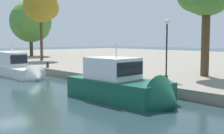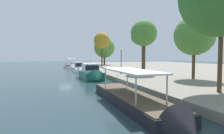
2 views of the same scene
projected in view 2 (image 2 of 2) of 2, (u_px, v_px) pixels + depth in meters
The scene contains 13 objects.
ground_plane at pixel (66, 75), 38.35m from camera, with size 220.00×220.00×0.00m, color #23383D.
dock_promenade at pixel (202, 70), 48.60m from camera, with size 120.00×55.00×0.69m, color gray.
tour_boat_0 at pixel (71, 67), 61.61m from camera, with size 13.58×3.74×4.37m.
motor_yacht_1 at pixel (79, 69), 47.46m from camera, with size 10.89×2.60×4.21m.
motor_yacht_2 at pixel (92, 75), 31.71m from camera, with size 7.91×3.25×4.56m.
tour_boat_3 at pixel (136, 103), 14.36m from camera, with size 13.47×3.00×3.90m.
mooring_bollard_0 at pixel (84, 65), 60.71m from camera, with size 0.28×0.28×0.83m.
mooring_bollard_1 at pixel (93, 67), 47.97m from camera, with size 0.32×0.32×0.71m.
lamp_post at pixel (121, 59), 34.48m from camera, with size 0.38×0.38×4.65m.
tree_0 at pixel (194, 35), 26.77m from camera, with size 5.64×5.64×8.98m.
tree_1 at pixel (102, 41), 59.61m from camera, with size 5.13×5.26×10.77m.
tree_3 at pixel (143, 34), 34.56m from camera, with size 4.79×4.79×9.84m.
tree_4 at pixel (104, 48), 71.63m from camera, with size 7.77×7.77×10.36m.
Camera 2 is at (39.25, -2.51, 3.93)m, focal length 30.33 mm.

